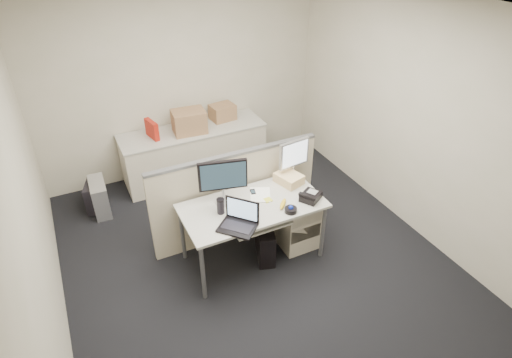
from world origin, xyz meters
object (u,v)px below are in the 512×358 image
monitor_main (223,182)px  desk_phone (311,196)px  desk (253,210)px  laptop (237,218)px

monitor_main → desk_phone: size_ratio=2.31×
desk → desk_phone: 0.63m
desk_phone → laptop: bearing=154.1°
monitor_main → desk_phone: (0.85, -0.36, -0.22)m
monitor_main → laptop: 0.48m
monitor_main → desk_phone: 0.95m
desk → monitor_main: bearing=144.1°
desk → monitor_main: size_ratio=2.97×
laptop → desk_phone: size_ratio=1.61×
monitor_main → laptop: (-0.05, -0.46, -0.12)m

